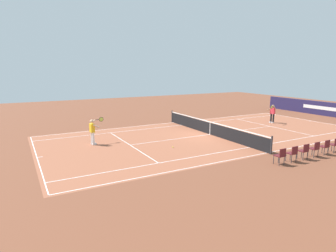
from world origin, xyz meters
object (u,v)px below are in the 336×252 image
tennis_ball (173,147)px  spectator_chair_4 (304,150)px  tennis_player_near (93,131)px  tennis_player_far (272,113)px  spectator_chair_2 (325,146)px  spectator_chair_1 (335,144)px  spectator_chair_3 (315,148)px  spectator_chair_6 (281,155)px  tennis_net (210,128)px  spectator_chair_5 (293,153)px

tennis_ball → spectator_chair_4: spectator_chair_4 is taller
tennis_player_near → tennis_player_far: size_ratio=1.00×
tennis_player_near → spectator_chair_4: (-9.21, 8.61, -0.41)m
tennis_player_far → spectator_chair_2: size_ratio=1.93×
spectator_chair_1 → spectator_chair_3: 1.84m
tennis_player_far → spectator_chair_3: bearing=54.0°
spectator_chair_4 → spectator_chair_1: bearing=180.0°
spectator_chair_3 → spectator_chair_6: bearing=0.0°
spectator_chair_1 → spectator_chair_3: size_ratio=1.00×
spectator_chair_2 → spectator_chair_3: 0.92m
tennis_player_near → spectator_chair_6: 11.35m
tennis_player_near → tennis_net: bearing=171.3°
spectator_chair_4 → spectator_chair_6: 1.84m
tennis_player_near → spectator_chair_2: bearing=142.1°
tennis_player_near → spectator_chair_4: size_ratio=1.93×
tennis_player_near → spectator_chair_6: bearing=130.6°
tennis_net → spectator_chair_6: tennis_net is taller
spectator_chair_2 → tennis_ball: bearing=-38.6°
tennis_ball → spectator_chair_3: (-5.95, 5.48, 0.49)m
tennis_net → spectator_chair_5: size_ratio=13.30×
tennis_player_far → spectator_chair_6: 12.22m
tennis_player_near → spectator_chair_3: size_ratio=1.93×
tennis_net → spectator_chair_5: (0.14, 7.33, 0.03)m
tennis_net → spectator_chair_4: bearing=96.1°
spectator_chair_3 → spectator_chair_1: bearing=180.0°
tennis_player_far → spectator_chair_6: bearing=43.5°
spectator_chair_2 → spectator_chair_5: size_ratio=1.00×
spectator_chair_1 → spectator_chair_6: (4.59, 0.00, 0.00)m
spectator_chair_2 → spectator_chair_4: same height
tennis_ball → spectator_chair_4: (-5.03, 5.48, 0.49)m
spectator_chair_1 → spectator_chair_5: size_ratio=1.00×
spectator_chair_1 → spectator_chair_4: (2.75, 0.00, 0.00)m
spectator_chair_5 → spectator_chair_2: bearing=180.0°
spectator_chair_1 → spectator_chair_6: same height
tennis_net → tennis_ball: (4.25, 1.85, -0.46)m
tennis_net → spectator_chair_2: 7.78m
tennis_player_far → spectator_chair_2: tennis_player_far is taller
spectator_chair_2 → tennis_player_near: bearing=-37.9°
spectator_chair_2 → spectator_chair_4: 1.84m
tennis_player_near → tennis_ball: bearing=143.1°
tennis_net → spectator_chair_5: bearing=88.9°
spectator_chair_5 → spectator_chair_6: (0.92, 0.00, 0.00)m
spectator_chair_3 → tennis_ball: bearing=-42.6°
spectator_chair_2 → spectator_chair_1: bearing=180.0°
tennis_player_far → spectator_chair_3: (6.10, 8.41, -0.41)m
tennis_ball → spectator_chair_3: spectator_chair_3 is taller
spectator_chair_1 → spectator_chair_5: 3.67m
spectator_chair_4 → tennis_player_far: bearing=-129.9°
spectator_chair_1 → spectator_chair_6: bearing=0.0°
spectator_chair_2 → spectator_chair_5: same height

